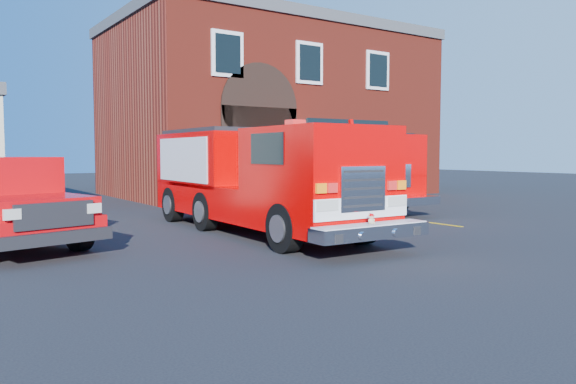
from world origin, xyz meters
TOP-DOWN VIEW (x-y plane):
  - ground at (0.00, 0.00)m, footprint 100.00×100.00m
  - parking_stripe_near at (6.50, 1.00)m, footprint 0.12×3.00m
  - parking_stripe_mid at (6.50, 4.00)m, footprint 0.12×3.00m
  - parking_stripe_far at (6.50, 7.00)m, footprint 0.12×3.00m
  - fire_station at (8.99, 13.98)m, footprint 15.20×10.20m
  - fire_engine at (1.12, 1.95)m, footprint 2.80×9.26m
  - secondary_truck at (6.24, 6.20)m, footprint 2.90×9.05m

SIDE VIEW (x-z plane):
  - ground at x=0.00m, z-range 0.00..0.00m
  - parking_stripe_near at x=6.50m, z-range 0.00..0.01m
  - parking_stripe_mid at x=6.50m, z-range 0.00..0.01m
  - parking_stripe_far at x=6.50m, z-range 0.00..0.01m
  - fire_engine at x=1.12m, z-range 0.05..2.89m
  - secondary_truck at x=6.24m, z-range 0.13..3.06m
  - fire_station at x=8.99m, z-range 0.03..8.48m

